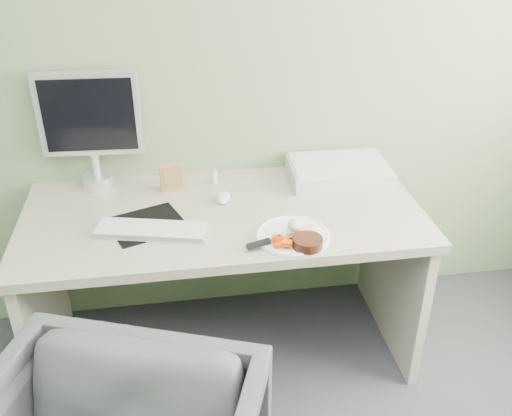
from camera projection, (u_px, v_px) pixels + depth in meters
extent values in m
plane|color=#70845C|center=(209.00, 33.00, 2.30)|extent=(3.50, 0.00, 3.50)
cube|color=#A89C8D|center=(223.00, 216.00, 2.30)|extent=(1.60, 0.75, 0.04)
cube|color=#BFB7A2|center=(44.00, 305.00, 2.38)|extent=(0.04, 0.70, 0.69)
cube|color=#BFB7A2|center=(392.00, 272.00, 2.58)|extent=(0.04, 0.70, 0.69)
cylinder|color=white|center=(293.00, 236.00, 2.11)|extent=(0.28, 0.28, 0.01)
cylinder|color=black|center=(308.00, 242.00, 2.03)|extent=(0.14, 0.14, 0.03)
ellipsoid|color=tan|center=(303.00, 227.00, 2.10)|extent=(0.13, 0.11, 0.06)
cube|color=#FF4A05|center=(284.00, 240.00, 2.03)|extent=(0.08, 0.07, 0.05)
cube|color=silver|center=(288.00, 236.00, 2.08)|extent=(0.14, 0.06, 0.01)
cube|color=black|center=(259.00, 244.00, 2.03)|extent=(0.09, 0.05, 0.02)
cube|color=black|center=(147.00, 224.00, 2.20)|extent=(0.34, 0.32, 0.00)
cube|color=white|center=(152.00, 230.00, 2.14)|extent=(0.43, 0.22, 0.02)
ellipsoid|color=white|center=(224.00, 198.00, 2.35)|extent=(0.08, 0.11, 0.03)
cube|color=#A07E4A|center=(173.00, 177.00, 2.40)|extent=(0.11, 0.03, 0.14)
cylinder|color=white|center=(215.00, 177.00, 2.49)|extent=(0.03, 0.03, 0.06)
cone|color=#82A3D0|center=(214.00, 169.00, 2.47)|extent=(0.02, 0.02, 0.02)
cube|color=silver|center=(339.00, 172.00, 2.53)|extent=(0.44, 0.31, 0.07)
cylinder|color=silver|center=(98.00, 181.00, 2.46)|extent=(0.13, 0.13, 0.06)
cylinder|color=silver|center=(96.00, 166.00, 2.42)|extent=(0.03, 0.03, 0.09)
cube|color=silver|center=(89.00, 114.00, 2.33)|extent=(0.42, 0.06, 0.35)
cube|color=black|center=(88.00, 116.00, 2.31)|extent=(0.37, 0.03, 0.31)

